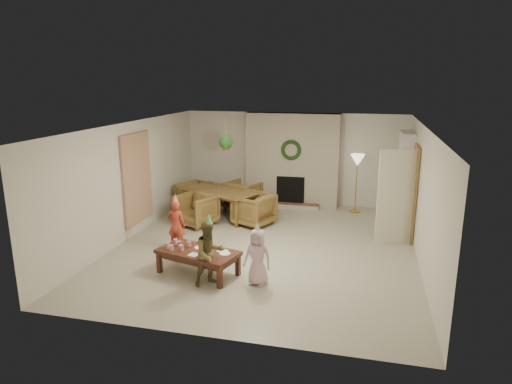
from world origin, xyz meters
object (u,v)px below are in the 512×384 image
(child_red, at_px, (176,225))
(child_plaid, at_px, (209,253))
(dining_chair_near, at_px, (196,210))
(dining_chair_right, at_px, (254,210))
(coffee_table_top, at_px, (198,252))
(child_pink, at_px, (257,257))
(dining_table, at_px, (220,204))
(dining_chair_far, at_px, (242,195))
(dining_chair_left, at_px, (196,197))

(child_red, relative_size, child_plaid, 0.92)
(dining_chair_near, height_order, dining_chair_right, same)
(dining_chair_near, bearing_deg, coffee_table_top, -44.05)
(dining_chair_right, xyz_separation_m, child_pink, (0.83, -3.07, 0.11))
(dining_table, relative_size, dining_chair_far, 2.34)
(dining_chair_left, height_order, child_pink, child_pink)
(dining_chair_right, height_order, child_pink, child_pink)
(dining_chair_left, bearing_deg, dining_chair_right, -90.00)
(coffee_table_top, bearing_deg, dining_chair_far, 110.10)
(dining_table, distance_m, child_pink, 3.94)
(child_red, bearing_deg, child_plaid, 130.49)
(child_pink, bearing_deg, dining_chair_left, 132.20)
(coffee_table_top, height_order, child_pink, child_pink)
(dining_chair_right, xyz_separation_m, child_plaid, (0.05, -3.28, 0.18))
(dining_chair_far, xyz_separation_m, child_pink, (1.45, -4.28, 0.11))
(dining_chair_left, bearing_deg, dining_chair_near, -135.00)
(dining_chair_right, bearing_deg, dining_table, -90.00)
(dining_chair_near, distance_m, coffee_table_top, 2.78)
(coffee_table_top, bearing_deg, dining_chair_near, 127.27)
(dining_chair_near, xyz_separation_m, dining_chair_right, (1.32, 0.34, 0.00))
(dining_chair_far, bearing_deg, dining_chair_right, 141.34)
(dining_table, relative_size, dining_chair_near, 2.34)
(child_plaid, bearing_deg, coffee_table_top, 90.09)
(dining_chair_left, relative_size, child_plaid, 0.74)
(child_red, xyz_separation_m, child_plaid, (1.19, -1.38, 0.05))
(child_red, distance_m, child_pink, 2.29)
(dining_chair_right, height_order, coffee_table_top, dining_chair_right)
(coffee_table_top, xyz_separation_m, child_pink, (1.12, -0.14, 0.08))
(dining_chair_right, height_order, child_plaid, child_plaid)
(child_plaid, bearing_deg, dining_chair_far, 54.44)
(child_plaid, relative_size, child_pink, 1.14)
(dining_chair_far, xyz_separation_m, coffee_table_top, (0.33, -4.14, 0.03))
(dining_table, distance_m, dining_chair_near, 0.85)
(dining_table, xyz_separation_m, coffee_table_top, (0.68, -3.36, 0.07))
(dining_chair_right, height_order, child_red, child_red)
(child_red, bearing_deg, dining_chair_left, -77.46)
(dining_table, height_order, dining_chair_right, dining_chair_right)
(dining_table, distance_m, coffee_table_top, 3.43)
(dining_chair_near, height_order, child_pink, child_pink)
(coffee_table_top, distance_m, child_red, 1.34)
(dining_chair_right, xyz_separation_m, child_red, (-1.14, -1.90, 0.13))
(coffee_table_top, bearing_deg, child_pink, 8.32)
(dining_chair_right, bearing_deg, coffee_table_top, 18.50)
(dining_table, relative_size, dining_chair_left, 2.34)
(coffee_table_top, relative_size, child_pink, 1.47)
(child_red, bearing_deg, coffee_table_top, 129.23)
(dining_chair_far, xyz_separation_m, child_plaid, (0.68, -4.50, 0.18))
(child_pink, bearing_deg, dining_table, 125.60)
(dining_table, relative_size, dining_chair_right, 2.34)
(dining_chair_left, height_order, dining_chair_right, same)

